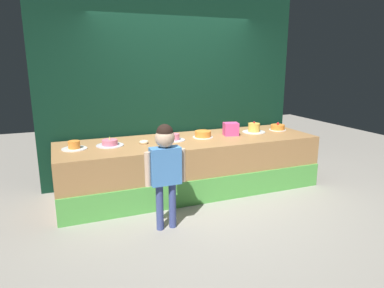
# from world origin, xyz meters

# --- Properties ---
(ground_plane) EXTENTS (12.00, 12.00, 0.00)m
(ground_plane) POSITION_xyz_m (0.00, 0.00, 0.00)
(ground_plane) COLOR gray
(stage_platform) EXTENTS (3.69, 1.13, 0.75)m
(stage_platform) POSITION_xyz_m (0.00, 0.55, 0.38)
(stage_platform) COLOR #B27F4C
(stage_platform) RESTS_ON ground_plane
(curtain_backdrop) EXTENTS (4.08, 0.08, 3.08)m
(curtain_backdrop) POSITION_xyz_m (0.00, 1.21, 1.54)
(curtain_backdrop) COLOR black
(curtain_backdrop) RESTS_ON ground_plane
(child_figure) EXTENTS (0.46, 0.21, 1.20)m
(child_figure) POSITION_xyz_m (-0.70, -0.47, 0.77)
(child_figure) COLOR #3F4C8C
(child_figure) RESTS_ON ground_plane
(pink_box) EXTENTS (0.24, 0.21, 0.19)m
(pink_box) POSITION_xyz_m (0.67, 0.59, 0.85)
(pink_box) COLOR #EE4C95
(pink_box) RESTS_ON stage_platform
(donut) EXTENTS (0.13, 0.13, 0.04)m
(donut) POSITION_xyz_m (-0.67, 0.56, 0.77)
(donut) COLOR beige
(donut) RESTS_ON stage_platform
(cake_far_left) EXTENTS (0.32, 0.32, 0.11)m
(cake_far_left) POSITION_xyz_m (-1.57, 0.59, 0.80)
(cake_far_left) COLOR white
(cake_far_left) RESTS_ON stage_platform
(cake_left) EXTENTS (0.36, 0.36, 0.13)m
(cake_left) POSITION_xyz_m (-1.12, 0.61, 0.79)
(cake_left) COLOR silver
(cake_left) RESTS_ON stage_platform
(cake_center_left) EXTENTS (0.30, 0.30, 0.10)m
(cake_center_left) POSITION_xyz_m (-0.22, 0.58, 0.79)
(cake_center_left) COLOR silver
(cake_center_left) RESTS_ON stage_platform
(cake_center_right) EXTENTS (0.30, 0.30, 0.10)m
(cake_center_right) POSITION_xyz_m (0.22, 0.61, 0.80)
(cake_center_right) COLOR white
(cake_center_right) RESTS_ON stage_platform
(cake_right) EXTENTS (0.36, 0.36, 0.17)m
(cake_right) POSITION_xyz_m (1.12, 0.65, 0.82)
(cake_right) COLOR white
(cake_right) RESTS_ON stage_platform
(cake_far_right) EXTENTS (0.27, 0.27, 0.13)m
(cake_far_right) POSITION_xyz_m (1.57, 0.65, 0.80)
(cake_far_right) COLOR white
(cake_far_right) RESTS_ON stage_platform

